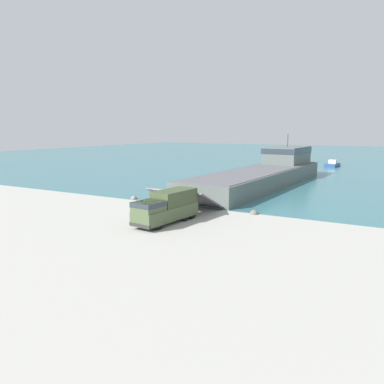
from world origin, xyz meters
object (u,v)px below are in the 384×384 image
(military_truck, at_px, (166,207))
(mooring_bollard, at_px, (161,202))
(moored_boat_a, at_px, (332,164))
(soldier_on_ramp, at_px, (133,210))
(landing_craft, at_px, (267,171))

(military_truck, bearing_deg, mooring_bollard, -136.65)
(military_truck, bearing_deg, moored_boat_a, -178.14)
(soldier_on_ramp, xyz_separation_m, moored_boat_a, (8.83, 66.50, -0.49))
(moored_boat_a, relative_size, mooring_bollard, 7.11)
(landing_craft, distance_m, moored_boat_a, 35.33)
(landing_craft, bearing_deg, soldier_on_ramp, -92.98)
(military_truck, bearing_deg, landing_craft, -173.64)
(military_truck, height_order, soldier_on_ramp, military_truck)
(military_truck, relative_size, moored_boat_a, 1.45)
(moored_boat_a, distance_m, mooring_bollard, 59.65)
(soldier_on_ramp, relative_size, moored_boat_a, 0.33)
(soldier_on_ramp, bearing_deg, moored_boat_a, 108.12)
(mooring_bollard, bearing_deg, landing_craft, 77.41)
(military_truck, relative_size, soldier_on_ramp, 4.38)
(military_truck, distance_m, mooring_bollard, 8.77)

